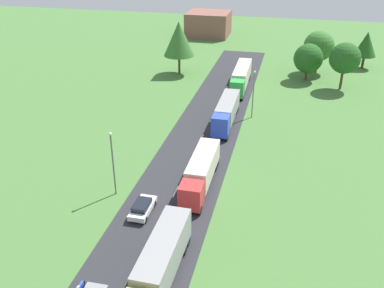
{
  "coord_description": "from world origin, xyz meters",
  "views": [
    {
      "loc": [
        11.51,
        -8.91,
        27.59
      ],
      "look_at": [
        -0.04,
        39.52,
        2.05
      ],
      "focal_mm": 39.98,
      "sensor_mm": 36.0,
      "label": 1
    }
  ],
  "objects": [
    {
      "name": "lamppost_third",
      "position": [
        6.19,
        54.83,
        4.35
      ],
      "size": [
        0.36,
        0.36,
        7.75
      ],
      "color": "slate",
      "rests_on": "ground"
    },
    {
      "name": "truck_third",
      "position": [
        2.55,
        51.37,
        2.09
      ],
      "size": [
        2.56,
        12.85,
        3.49
      ],
      "color": "blue",
      "rests_on": "road"
    },
    {
      "name": "road",
      "position": [
        0.0,
        24.5,
        0.03
      ],
      "size": [
        10.0,
        140.0,
        0.06
      ],
      "primitive_type": "cube",
      "color": "#2B2B30",
      "rests_on": "ground"
    },
    {
      "name": "truck_fourth",
      "position": [
        2.58,
        68.48,
        2.22
      ],
      "size": [
        2.69,
        14.34,
        3.77
      ],
      "color": "green",
      "rests_on": "road"
    },
    {
      "name": "tree_ash",
      "position": [
        16.63,
        81.68,
        5.55
      ],
      "size": [
        6.19,
        6.19,
        8.66
      ],
      "color": "#513823",
      "rests_on": "ground"
    },
    {
      "name": "car_third",
      "position": [
        -2.31,
        26.24,
        0.81
      ],
      "size": [
        1.9,
        4.34,
        1.44
      ],
      "color": "white",
      "rests_on": "road"
    },
    {
      "name": "tree_oak",
      "position": [
        -10.98,
        74.03,
        7.27
      ],
      "size": [
        6.22,
        6.22,
        10.71
      ],
      "color": "#513823",
      "rests_on": "ground"
    },
    {
      "name": "tree_maple",
      "position": [
        26.51,
        87.11,
        5.21
      ],
      "size": [
        4.64,
        4.64,
        7.8
      ],
      "color": "#513823",
      "rests_on": "ground"
    },
    {
      "name": "lamppost_second",
      "position": [
        -6.59,
        29.15,
        4.39
      ],
      "size": [
        0.36,
        0.36,
        7.83
      ],
      "color": "slate",
      "rests_on": "ground"
    },
    {
      "name": "truck_second",
      "position": [
        2.56,
        33.03,
        2.05
      ],
      "size": [
        2.55,
        11.96,
        3.44
      ],
      "color": "red",
      "rests_on": "road"
    },
    {
      "name": "tree_birch",
      "position": [
        14.64,
        75.98,
        4.39
      ],
      "size": [
        5.69,
        5.69,
        7.25
      ],
      "color": "#513823",
      "rests_on": "ground"
    },
    {
      "name": "distant_building",
      "position": [
        -12.04,
        109.42,
        3.2
      ],
      "size": [
        11.4,
        10.56,
        6.41
      ],
      "primitive_type": "cube",
      "color": "brown",
      "rests_on": "ground"
    },
    {
      "name": "truck_lead",
      "position": [
        2.5,
        17.03,
        2.21
      ],
      "size": [
        2.6,
        12.64,
        3.77
      ],
      "color": "yellow",
      "rests_on": "road"
    },
    {
      "name": "lane_marking_centre",
      "position": [
        0.0,
        21.13,
        0.07
      ],
      "size": [
        0.16,
        122.6,
        0.01
      ],
      "color": "white",
      "rests_on": "road"
    },
    {
      "name": "tree_lime",
      "position": [
        20.95,
        72.12,
        5.93
      ],
      "size": [
        5.67,
        5.67,
        8.78
      ],
      "color": "#513823",
      "rests_on": "ground"
    }
  ]
}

